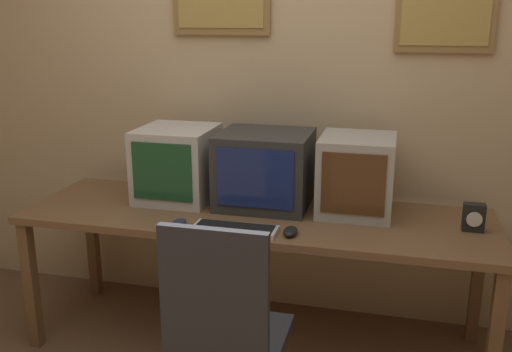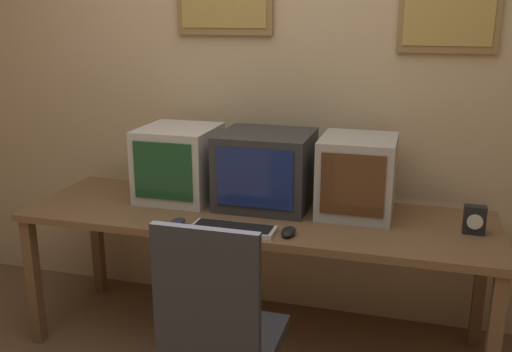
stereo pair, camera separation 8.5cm
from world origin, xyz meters
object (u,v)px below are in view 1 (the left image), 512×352
object	(u,v)px
monitor_right	(356,175)
mouse_near_keyboard	(291,231)
monitor_left	(177,164)
mouse_far_corner	(179,223)
keyboard_main	(235,229)
monitor_center	(265,169)
desk_clock	(474,217)

from	to	relation	value
monitor_right	mouse_near_keyboard	xyz separation A→B (m)	(-0.25, -0.38, -0.17)
monitor_left	mouse_far_corner	distance (m)	0.46
keyboard_main	mouse_far_corner	size ratio (longest dim) A/B	3.53
monitor_center	keyboard_main	bearing A→B (deg)	-96.04
mouse_near_keyboard	monitor_left	bearing A→B (deg)	151.27
mouse_near_keyboard	desk_clock	size ratio (longest dim) A/B	0.86
monitor_center	mouse_near_keyboard	xyz separation A→B (m)	(0.21, -0.38, -0.17)
mouse_near_keyboard	desk_clock	world-z (taller)	desk_clock
monitor_right	monitor_left	bearing A→B (deg)	-179.17
keyboard_main	monitor_left	bearing A→B (deg)	137.52
mouse_far_corner	desk_clock	world-z (taller)	desk_clock
mouse_far_corner	monitor_left	bearing A→B (deg)	111.76
monitor_left	desk_clock	xyz separation A→B (m)	(1.46, -0.12, -0.13)
monitor_left	monitor_right	world-z (taller)	monitor_left
mouse_near_keyboard	mouse_far_corner	distance (m)	0.52
monitor_center	keyboard_main	distance (m)	0.44
keyboard_main	mouse_far_corner	distance (m)	0.27
monitor_left	monitor_right	size ratio (longest dim) A/B	1.04
monitor_right	keyboard_main	world-z (taller)	monitor_right
mouse_near_keyboard	monitor_right	bearing A→B (deg)	56.95
mouse_near_keyboard	mouse_far_corner	xyz separation A→B (m)	(-0.52, -0.03, -0.00)
monitor_center	monitor_right	xyz separation A→B (m)	(0.46, 0.00, 0.00)
mouse_near_keyboard	keyboard_main	bearing A→B (deg)	-175.48
monitor_left	mouse_near_keyboard	size ratio (longest dim) A/B	3.70
mouse_near_keyboard	desk_clock	distance (m)	0.82
mouse_far_corner	monitor_right	bearing A→B (deg)	28.13
monitor_center	mouse_far_corner	xyz separation A→B (m)	(-0.31, -0.40, -0.17)
monitor_center	mouse_far_corner	distance (m)	0.54
keyboard_main	mouse_near_keyboard	world-z (taller)	mouse_near_keyboard
monitor_right	desk_clock	size ratio (longest dim) A/B	3.04
monitor_right	mouse_far_corner	distance (m)	0.88
monitor_right	mouse_far_corner	xyz separation A→B (m)	(-0.76, -0.41, -0.17)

